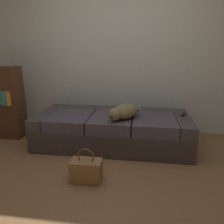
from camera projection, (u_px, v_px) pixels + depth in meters
The scene contains 7 objects.
ground_plane at pixel (97, 190), 2.14m from camera, with size 10.00×10.00×0.00m, color olive.
back_wall at pixel (119, 46), 3.47m from camera, with size 6.40×0.10×2.80m, color silver.
couch at pixel (113, 130), 3.13m from camera, with size 2.15×0.93×0.46m.
dog_tan at pixel (124, 112), 2.84m from camera, with size 0.45×0.53×0.20m.
tv_remote at pixel (183, 115), 3.02m from camera, with size 0.04×0.15×0.02m, color black.
handbag at pixel (86, 170), 2.26m from camera, with size 0.32×0.18×0.38m.
bookshelf at pixel (4, 103), 3.35m from camera, with size 0.56×0.30×1.10m.
Camera 1 is at (0.42, -1.80, 1.34)m, focal length 34.71 mm.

